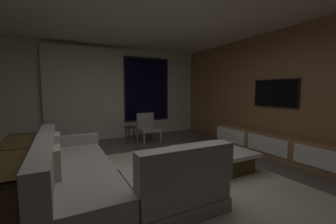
{
  "coord_description": "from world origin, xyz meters",
  "views": [
    {
      "loc": [
        -1.23,
        -2.74,
        1.39
      ],
      "look_at": [
        0.83,
        1.22,
        0.95
      ],
      "focal_mm": 22.51,
      "sensor_mm": 36.0,
      "label": 1
    }
  ],
  "objects_px": {
    "accent_chair_near_window": "(147,126)",
    "mounted_tv": "(275,93)",
    "media_console": "(275,146)",
    "book_stack_on_coffee_table": "(215,151)",
    "console_table_behind_couch": "(13,178)",
    "sectional_couch": "(99,177)",
    "side_stool": "(130,130)",
    "coffee_table": "(213,159)"
  },
  "relations": [
    {
      "from": "book_stack_on_coffee_table",
      "to": "mounted_tv",
      "type": "height_order",
      "value": "mounted_tv"
    },
    {
      "from": "book_stack_on_coffee_table",
      "to": "mounted_tv",
      "type": "relative_size",
      "value": 0.28
    },
    {
      "from": "coffee_table",
      "to": "console_table_behind_couch",
      "type": "xyz_separation_m",
      "value": [
        -2.89,
        -0.03,
        0.23
      ]
    },
    {
      "from": "side_stool",
      "to": "media_console",
      "type": "xyz_separation_m",
      "value": [
        2.37,
        -2.51,
        -0.12
      ]
    },
    {
      "from": "accent_chair_near_window",
      "to": "side_stool",
      "type": "xyz_separation_m",
      "value": [
        -0.51,
        -0.04,
        -0.06
      ]
    },
    {
      "from": "sectional_couch",
      "to": "console_table_behind_couch",
      "type": "height_order",
      "value": "sectional_couch"
    },
    {
      "from": "coffee_table",
      "to": "book_stack_on_coffee_table",
      "type": "xyz_separation_m",
      "value": [
        -0.1,
        -0.17,
        0.2
      ]
    },
    {
      "from": "media_console",
      "to": "console_table_behind_couch",
      "type": "height_order",
      "value": "console_table_behind_couch"
    },
    {
      "from": "coffee_table",
      "to": "console_table_behind_couch",
      "type": "height_order",
      "value": "console_table_behind_couch"
    },
    {
      "from": "book_stack_on_coffee_table",
      "to": "mounted_tv",
      "type": "bearing_deg",
      "value": 8.73
    },
    {
      "from": "side_stool",
      "to": "coffee_table",
      "type": "bearing_deg",
      "value": -72.56
    },
    {
      "from": "media_console",
      "to": "book_stack_on_coffee_table",
      "type": "bearing_deg",
      "value": -176.92
    },
    {
      "from": "accent_chair_near_window",
      "to": "mounted_tv",
      "type": "bearing_deg",
      "value": -49.11
    },
    {
      "from": "sectional_couch",
      "to": "accent_chair_near_window",
      "type": "relative_size",
      "value": 3.21
    },
    {
      "from": "coffee_table",
      "to": "accent_chair_near_window",
      "type": "distance_m",
      "value": 2.5
    },
    {
      "from": "book_stack_on_coffee_table",
      "to": "side_stool",
      "type": "height_order",
      "value": "side_stool"
    },
    {
      "from": "accent_chair_near_window",
      "to": "media_console",
      "type": "distance_m",
      "value": 3.16
    },
    {
      "from": "coffee_table",
      "to": "book_stack_on_coffee_table",
      "type": "distance_m",
      "value": 0.28
    },
    {
      "from": "mounted_tv",
      "to": "media_console",
      "type": "bearing_deg",
      "value": -132.47
    },
    {
      "from": "coffee_table",
      "to": "console_table_behind_couch",
      "type": "bearing_deg",
      "value": -179.35
    },
    {
      "from": "accent_chair_near_window",
      "to": "mounted_tv",
      "type": "relative_size",
      "value": 0.76
    },
    {
      "from": "accent_chair_near_window",
      "to": "media_console",
      "type": "height_order",
      "value": "accent_chair_near_window"
    },
    {
      "from": "book_stack_on_coffee_table",
      "to": "console_table_behind_couch",
      "type": "distance_m",
      "value": 2.8
    },
    {
      "from": "console_table_behind_couch",
      "to": "coffee_table",
      "type": "bearing_deg",
      "value": 0.65
    },
    {
      "from": "console_table_behind_couch",
      "to": "mounted_tv",
      "type": "bearing_deg",
      "value": 1.88
    },
    {
      "from": "side_stool",
      "to": "book_stack_on_coffee_table",
      "type": "bearing_deg",
      "value": -75.62
    },
    {
      "from": "coffee_table",
      "to": "media_console",
      "type": "height_order",
      "value": "media_console"
    },
    {
      "from": "book_stack_on_coffee_table",
      "to": "media_console",
      "type": "xyz_separation_m",
      "value": [
        1.7,
        0.09,
        -0.14
      ]
    },
    {
      "from": "side_stool",
      "to": "console_table_behind_couch",
      "type": "height_order",
      "value": "console_table_behind_couch"
    },
    {
      "from": "side_stool",
      "to": "media_console",
      "type": "bearing_deg",
      "value": -46.62
    },
    {
      "from": "media_console",
      "to": "mounted_tv",
      "type": "bearing_deg",
      "value": 47.53
    },
    {
      "from": "mounted_tv",
      "to": "console_table_behind_couch",
      "type": "distance_m",
      "value": 4.77
    },
    {
      "from": "sectional_couch",
      "to": "mounted_tv",
      "type": "xyz_separation_m",
      "value": [
        3.77,
        0.28,
        1.06
      ]
    },
    {
      "from": "media_console",
      "to": "mounted_tv",
      "type": "relative_size",
      "value": 3.03
    },
    {
      "from": "book_stack_on_coffee_table",
      "to": "media_console",
      "type": "relative_size",
      "value": 0.09
    },
    {
      "from": "media_console",
      "to": "side_stool",
      "type": "bearing_deg",
      "value": 133.38
    },
    {
      "from": "sectional_couch",
      "to": "side_stool",
      "type": "height_order",
      "value": "sectional_couch"
    },
    {
      "from": "accent_chair_near_window",
      "to": "console_table_behind_couch",
      "type": "xyz_separation_m",
      "value": [
        -2.64,
        -2.51,
        -0.02
      ]
    },
    {
      "from": "side_stool",
      "to": "mounted_tv",
      "type": "xyz_separation_m",
      "value": [
        2.55,
        -2.31,
        0.98
      ]
    },
    {
      "from": "book_stack_on_coffee_table",
      "to": "console_table_behind_couch",
      "type": "bearing_deg",
      "value": 177.21
    },
    {
      "from": "side_stool",
      "to": "mounted_tv",
      "type": "height_order",
      "value": "mounted_tv"
    },
    {
      "from": "accent_chair_near_window",
      "to": "sectional_couch",
      "type": "bearing_deg",
      "value": -123.25
    }
  ]
}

